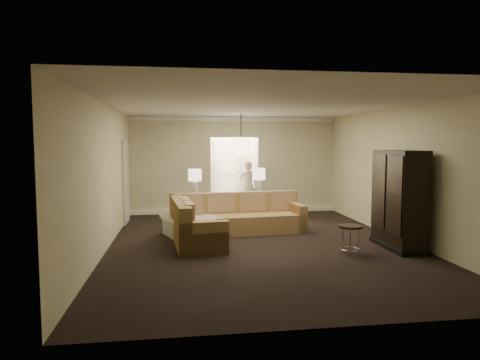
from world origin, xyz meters
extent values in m
plane|color=black|center=(0.00, 0.00, 0.00)|extent=(8.00, 8.00, 0.00)
cube|color=beige|center=(0.00, 4.00, 1.40)|extent=(6.00, 0.04, 2.80)
cube|color=beige|center=(0.00, -4.00, 1.40)|extent=(6.00, 0.04, 2.80)
cube|color=beige|center=(-3.00, 0.00, 1.40)|extent=(0.04, 8.00, 2.80)
cube|color=beige|center=(3.00, 0.00, 1.40)|extent=(0.04, 8.00, 2.80)
cube|color=silver|center=(0.00, 0.00, 2.80)|extent=(6.00, 8.00, 0.02)
cube|color=white|center=(0.00, 3.95, 2.73)|extent=(6.00, 0.10, 0.12)
cube|color=white|center=(0.00, 3.95, 0.06)|extent=(6.00, 0.10, 0.12)
cube|color=silver|center=(-2.97, 2.80, 1.05)|extent=(0.05, 0.90, 2.10)
cube|color=white|center=(0.00, 5.00, 0.00)|extent=(1.40, 2.00, 0.01)
cube|color=beige|center=(-0.70, 5.00, 1.40)|extent=(0.04, 2.00, 2.80)
cube|color=beige|center=(0.70, 5.00, 1.40)|extent=(0.04, 2.00, 2.80)
cube|color=beige|center=(0.00, 6.00, 1.40)|extent=(1.40, 0.04, 2.80)
cube|color=silver|center=(0.00, 5.97, 1.05)|extent=(0.90, 0.05, 2.10)
cube|color=brown|center=(-0.29, 1.13, 0.21)|extent=(3.09, 1.18, 0.42)
cube|color=brown|center=(-1.23, -0.12, 0.21)|extent=(1.03, 1.49, 0.42)
cube|color=brown|center=(-0.32, 1.46, 0.65)|extent=(3.03, 0.52, 0.46)
cube|color=brown|center=(-1.61, 0.36, 0.65)|extent=(0.46, 2.43, 0.46)
cube|color=brown|center=(1.12, 1.26, 0.31)|extent=(0.28, 0.92, 0.62)
cube|color=brown|center=(-1.18, -0.72, 0.31)|extent=(0.92, 0.28, 0.62)
cube|color=#8A6C4A|center=(-1.42, 1.31, 0.67)|extent=(0.64, 0.22, 0.46)
cube|color=#8A6C4A|center=(-0.66, 1.38, 0.67)|extent=(0.64, 0.22, 0.46)
cube|color=#8A6C4A|center=(0.09, 1.45, 0.67)|extent=(0.64, 0.22, 0.46)
cube|color=#8A6C4A|center=(0.84, 1.52, 0.67)|extent=(0.64, 0.22, 0.46)
cube|color=#8A6C4A|center=(-1.50, 0.47, 0.67)|extent=(0.22, 0.62, 0.46)
cube|color=#8A6C4A|center=(-1.44, -0.23, 0.67)|extent=(0.22, 0.62, 0.46)
cube|color=silver|center=(-1.39, 1.00, 0.18)|extent=(1.22, 1.22, 0.36)
cube|color=silver|center=(-1.39, 1.00, 0.40)|extent=(1.36, 1.36, 0.06)
cube|color=black|center=(-1.42, 0.93, 0.44)|extent=(0.11, 0.18, 0.02)
cube|color=beige|center=(-1.29, 1.20, 0.43)|extent=(0.33, 0.38, 0.01)
cube|color=black|center=(-0.44, 2.00, 0.77)|extent=(2.11, 0.65, 0.06)
cube|color=black|center=(-1.38, 1.92, 0.38)|extent=(0.11, 0.43, 0.75)
cube|color=black|center=(0.50, 2.08, 0.38)|extent=(0.11, 0.43, 0.75)
cube|color=black|center=(-0.44, 2.00, 0.11)|extent=(2.01, 0.59, 0.04)
cube|color=black|center=(2.60, -0.72, 0.95)|extent=(0.53, 1.27, 1.91)
cube|color=black|center=(2.33, -1.04, 1.09)|extent=(0.03, 0.56, 1.45)
cube|color=black|center=(2.33, -0.40, 1.09)|extent=(0.03, 0.56, 1.45)
cube|color=black|center=(2.60, -0.72, 0.05)|extent=(0.56, 1.33, 0.09)
cylinder|color=black|center=(1.48, -1.05, 0.52)|extent=(0.43, 0.43, 0.04)
torus|color=silver|center=(1.48, -1.05, 0.10)|extent=(0.36, 0.36, 0.02)
cylinder|color=silver|center=(1.65, -1.03, 0.26)|extent=(0.02, 0.02, 0.51)
cylinder|color=silver|center=(1.39, -0.91, 0.26)|extent=(0.02, 0.02, 0.51)
cylinder|color=silver|center=(1.42, -1.20, 0.26)|extent=(0.02, 0.02, 0.51)
cylinder|color=silver|center=(-1.24, 1.93, 0.97)|extent=(0.15, 0.15, 0.33)
cylinder|color=#FFE3BF|center=(-1.24, 1.93, 1.27)|extent=(0.32, 0.32, 0.28)
cylinder|color=silver|center=(0.36, 2.07, 0.97)|extent=(0.15, 0.15, 0.33)
cylinder|color=#FFE3BF|center=(0.36, 2.07, 1.27)|extent=(0.32, 0.32, 0.28)
cylinder|color=black|center=(0.00, 2.70, 2.50)|extent=(0.02, 0.02, 0.60)
cube|color=#FFEDC6|center=(0.00, 2.70, 1.95)|extent=(0.38, 0.38, 0.48)
imported|color=beige|center=(0.45, 4.30, 0.84)|extent=(0.72, 0.61, 1.68)
camera|label=1|loc=(-1.60, -8.40, 2.05)|focal=32.00mm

